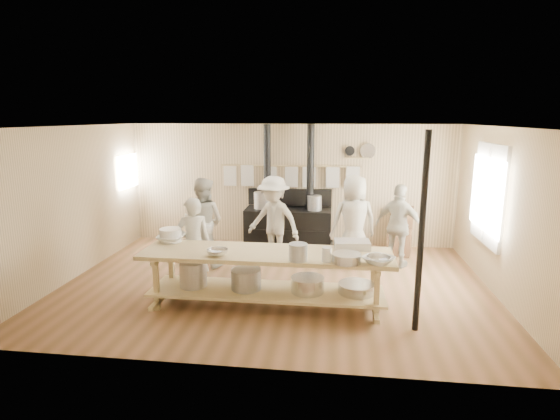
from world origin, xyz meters
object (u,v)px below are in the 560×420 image
Objects in this scene: cook_right at (399,226)px; cook_center at (354,222)px; roasting_pan at (352,244)px; cook_left at (203,222)px; chair at (399,240)px; stove at (288,224)px; prep_table at (266,273)px; cook_by_window at (274,220)px; cook_far_left at (194,243)px.

cook_center is at bearing 36.74° from cook_right.
cook_center is 1.65m from roasting_pan.
cook_center is (2.77, 0.27, 0.03)m from cook_left.
cook_right is at bearing 172.18° from cook_center.
roasting_pan is at bearing -98.86° from chair.
prep_table is (-0.00, -3.02, -0.00)m from stove.
prep_table is 2.16× the size of cook_left.
cook_by_window is at bearing -145.91° from chair.
cook_center reaches higher than chair.
cook_far_left is 4.26m from chair.
chair is at bearing 67.21° from roasting_pan.
roasting_pan is (2.50, -0.26, 0.15)m from cook_far_left.
cook_left is at bearing -103.38° from cook_far_left.
cook_right is (2.16, 2.07, 0.26)m from prep_table.
roasting_pan is at bearing -65.30° from stove.
prep_table is at bearing 74.34° from cook_right.
chair is (2.30, 2.87, -0.23)m from prep_table.
stove is 1.72m from cook_center.
cook_center is 1.48m from cook_by_window.
roasting_pan reaches higher than prep_table.
roasting_pan is (1.39, -1.64, 0.07)m from cook_by_window.
cook_right is 3.05× the size of roasting_pan.
roasting_pan is (2.68, -1.37, 0.08)m from cook_left.
cook_far_left is 2.95m from cook_center.
cook_by_window is (-0.16, 1.97, 0.32)m from prep_table.
cook_far_left is at bearing -133.52° from chair.
prep_table is 2.31× the size of cook_right.
stove is 1.55× the size of cook_by_window.
cook_far_left is 1.13m from cook_left.
stove is at bearing -139.89° from cook_far_left.
cook_far_left is 0.91× the size of cook_left.
cook_far_left is at bearing 174.09° from roasting_pan.
cook_center is 1.76× the size of chair.
stove is 2.98m from roasting_pan.
roasting_pan is at bearing 14.92° from prep_table.
stove reaches higher than cook_far_left.
cook_right reaches higher than cook_far_left.
stove is 2.66× the size of chair.
cook_center is at bearing -38.09° from stove.
cook_right is 0.93× the size of cook_by_window.
cook_center is at bearing -174.14° from cook_far_left.
cook_left is at bearing -145.24° from cook_by_window.
cook_left reaches higher than cook_far_left.
cook_center reaches higher than roasting_pan.
cook_center is at bearing 23.74° from cook_by_window.
cook_center reaches higher than cook_left.
prep_table is 3.68× the size of chair.
chair is at bearing 43.42° from cook_by_window.
chair reaches higher than prep_table.
cook_left reaches higher than roasting_pan.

